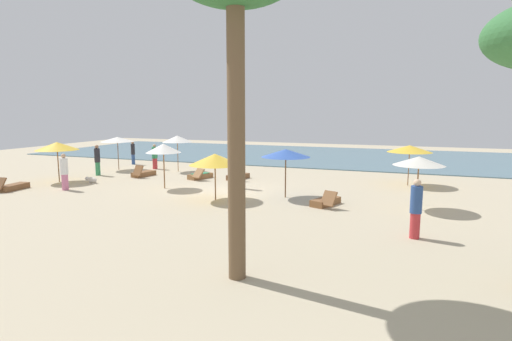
# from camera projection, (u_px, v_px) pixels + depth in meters

# --- Properties ---
(ground_plane) EXTENTS (60.00, 60.00, 0.00)m
(ground_plane) POSITION_uv_depth(u_px,v_px,m) (233.00, 192.00, 20.11)
(ground_plane) COLOR #BCAD8E
(ocean_water) EXTENTS (48.00, 16.00, 0.06)m
(ocean_water) POSITION_uv_depth(u_px,v_px,m) (312.00, 155.00, 35.84)
(ocean_water) COLOR slate
(ocean_water) RESTS_ON ground_plane
(umbrella_0) EXTENTS (2.27, 2.27, 2.05)m
(umbrella_0) POSITION_uv_depth(u_px,v_px,m) (215.00, 159.00, 18.06)
(umbrella_0) COLOR brown
(umbrella_0) RESTS_ON ground_plane
(umbrella_1) EXTENTS (2.20, 2.20, 2.20)m
(umbrella_1) POSITION_uv_depth(u_px,v_px,m) (286.00, 153.00, 18.52)
(umbrella_1) COLOR brown
(umbrella_1) RESTS_ON ground_plane
(umbrella_2) EXTENTS (2.26, 2.26, 2.20)m
(umbrella_2) POSITION_uv_depth(u_px,v_px,m) (57.00, 146.00, 22.59)
(umbrella_2) COLOR brown
(umbrella_2) RESTS_ON ground_plane
(umbrella_3) EXTENTS (2.27, 2.27, 2.12)m
(umbrella_3) POSITION_uv_depth(u_px,v_px,m) (410.00, 149.00, 21.49)
(umbrella_3) COLOR brown
(umbrella_3) RESTS_ON ground_plane
(umbrella_4) EXTENTS (2.17, 2.17, 2.17)m
(umbrella_4) POSITION_uv_depth(u_px,v_px,m) (117.00, 139.00, 27.21)
(umbrella_4) COLOR brown
(umbrella_4) RESTS_ON ground_plane
(umbrella_5) EXTENTS (1.75, 1.75, 2.27)m
(umbrella_5) POSITION_uv_depth(u_px,v_px,m) (163.00, 148.00, 20.68)
(umbrella_5) COLOR brown
(umbrella_5) RESTS_ON ground_plane
(umbrella_6) EXTENTS (1.90, 1.90, 2.31)m
(umbrella_6) POSITION_uv_depth(u_px,v_px,m) (177.00, 139.00, 26.47)
(umbrella_6) COLOR olive
(umbrella_6) RESTS_ON ground_plane
(umbrella_7) EXTENTS (1.98, 1.98, 2.13)m
(umbrella_7) POSITION_uv_depth(u_px,v_px,m) (419.00, 161.00, 16.24)
(umbrella_7) COLOR brown
(umbrella_7) RESTS_ON ground_plane
(lounger_0) EXTENTS (1.15, 1.76, 0.72)m
(lounger_0) POSITION_uv_depth(u_px,v_px,m) (326.00, 201.00, 17.21)
(lounger_0) COLOR brown
(lounger_0) RESTS_ON ground_plane
(lounger_1) EXTENTS (0.84, 1.71, 0.74)m
(lounger_1) POSITION_uv_depth(u_px,v_px,m) (143.00, 174.00, 24.71)
(lounger_1) COLOR brown
(lounger_1) RESTS_ON ground_plane
(lounger_2) EXTENTS (0.75, 1.72, 0.71)m
(lounger_2) POSITION_uv_depth(u_px,v_px,m) (12.00, 187.00, 20.48)
(lounger_2) COLOR brown
(lounger_2) RESTS_ON ground_plane
(lounger_3) EXTENTS (0.97, 1.75, 0.73)m
(lounger_3) POSITION_uv_depth(u_px,v_px,m) (238.00, 176.00, 23.68)
(lounger_3) COLOR brown
(lounger_3) RESTS_ON ground_plane
(lounger_4) EXTENTS (1.12, 1.80, 0.67)m
(lounger_4) POSITION_uv_depth(u_px,v_px,m) (200.00, 176.00, 23.87)
(lounger_4) COLOR olive
(lounger_4) RESTS_ON ground_plane
(person_0) EXTENTS (0.50, 0.50, 1.82)m
(person_0) POSITION_uv_depth(u_px,v_px,m) (64.00, 172.00, 20.42)
(person_0) COLOR #D17299
(person_0) RESTS_ON ground_plane
(person_1) EXTENTS (0.38, 0.38, 1.69)m
(person_1) POSITION_uv_depth(u_px,v_px,m) (133.00, 153.00, 30.03)
(person_1) COLOR #2D4C8C
(person_1) RESTS_ON ground_plane
(person_2) EXTENTS (0.43, 0.43, 1.86)m
(person_2) POSITION_uv_depth(u_px,v_px,m) (416.00, 209.00, 12.70)
(person_2) COLOR #BF3338
(person_2) RESTS_ON ground_plane
(person_3) EXTENTS (0.44, 0.44, 1.67)m
(person_3) POSITION_uv_depth(u_px,v_px,m) (155.00, 157.00, 27.72)
(person_3) COLOR #BF3338
(person_3) RESTS_ON ground_plane
(person_4) EXTENTS (0.48, 0.48, 1.76)m
(person_4) POSITION_uv_depth(u_px,v_px,m) (239.00, 171.00, 20.83)
(person_4) COLOR #26262D
(person_4) RESTS_ON ground_plane
(person_5) EXTENTS (0.44, 0.44, 1.86)m
(person_5) POSITION_uv_depth(u_px,v_px,m) (97.00, 160.00, 25.00)
(person_5) COLOR #338C59
(person_5) RESTS_ON ground_plane
(dog) EXTENTS (0.76, 0.40, 0.35)m
(dog) POSITION_uv_depth(u_px,v_px,m) (91.00, 180.00, 22.44)
(dog) COLOR silver
(dog) RESTS_ON ground_plane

